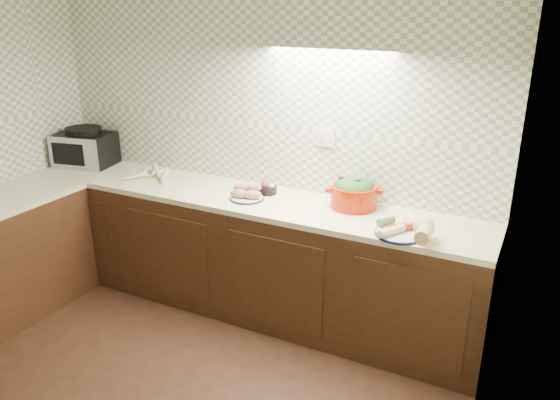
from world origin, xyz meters
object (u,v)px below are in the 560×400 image
at_px(sweet_potato_plate, 247,193).
at_px(onion_bowl, 267,188).
at_px(toaster_oven, 85,148).
at_px(dutch_oven, 354,192).
at_px(veg_plate, 411,229).
at_px(parsnip_pile, 155,174).

relative_size(sweet_potato_plate, onion_bowl, 1.79).
height_order(toaster_oven, dutch_oven, toaster_oven).
bearing_deg(dutch_oven, toaster_oven, 159.19).
height_order(sweet_potato_plate, onion_bowl, sweet_potato_plate).
bearing_deg(veg_plate, toaster_oven, 175.32).
relative_size(toaster_oven, parsnip_pile, 1.45).
height_order(parsnip_pile, veg_plate, veg_plate).
bearing_deg(toaster_oven, veg_plate, -16.25).
xyz_separation_m(parsnip_pile, sweet_potato_plate, (0.90, -0.10, 0.01)).
distance_m(sweet_potato_plate, dutch_oven, 0.76).
xyz_separation_m(parsnip_pile, onion_bowl, (0.97, 0.07, 0.01)).
bearing_deg(toaster_oven, dutch_oven, -9.69).
bearing_deg(toaster_oven, onion_bowl, -9.71).
relative_size(toaster_oven, veg_plate, 1.36).
relative_size(toaster_oven, dutch_oven, 1.26).
height_order(sweet_potato_plate, dutch_oven, dutch_oven).
xyz_separation_m(sweet_potato_plate, veg_plate, (1.21, -0.12, 0.01)).
distance_m(onion_bowl, dutch_oven, 0.66).
bearing_deg(veg_plate, onion_bowl, 165.65).
xyz_separation_m(sweet_potato_plate, onion_bowl, (0.07, 0.17, -0.00)).
bearing_deg(veg_plate, sweet_potato_plate, 174.21).
height_order(parsnip_pile, sweet_potato_plate, sweet_potato_plate).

